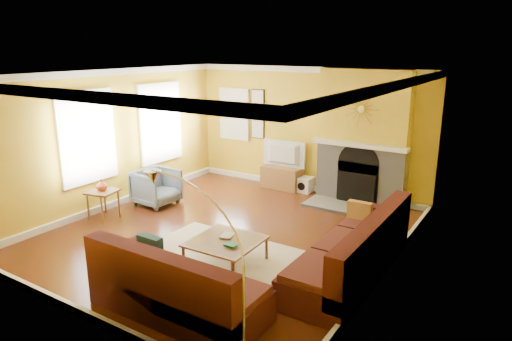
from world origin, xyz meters
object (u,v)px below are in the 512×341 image
Objects in this scene: sectional_sofa at (268,241)px; arc_lamp at (202,270)px; armchair at (156,187)px; side_table at (104,204)px; media_console at (282,178)px; coffee_table at (226,252)px.

arc_lamp is (0.36, -1.91, 0.49)m from sectional_sofa.
side_table is at bearing 167.60° from armchair.
side_table reaches higher than media_console.
side_table is at bearing 153.11° from arc_lamp.
sectional_sofa is at bearing 100.60° from arc_lamp.
coffee_table is 1.81× the size of side_table.
arc_lamp reaches higher than media_console.
media_console is 5.87m from arc_lamp.
armchair reaches higher than media_console.
coffee_table is 3.08m from armchair.
armchair is at bearing 75.63° from side_table.
coffee_table is at bearing -5.42° from side_table.
sectional_sofa is 3.67m from side_table.
media_console is at bearing 107.04° from coffee_table.
side_table is at bearing -119.19° from media_console.
sectional_sofa is 3.59m from armchair.
arc_lamp reaches higher than side_table.
sectional_sofa reaches higher than coffee_table.
armchair is 0.42× the size of arc_lamp.
coffee_table is 1.23× the size of armchair.
arc_lamp is at bearing -79.40° from sectional_sofa.
coffee_table is (-0.63, -0.16, -0.26)m from sectional_sofa.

